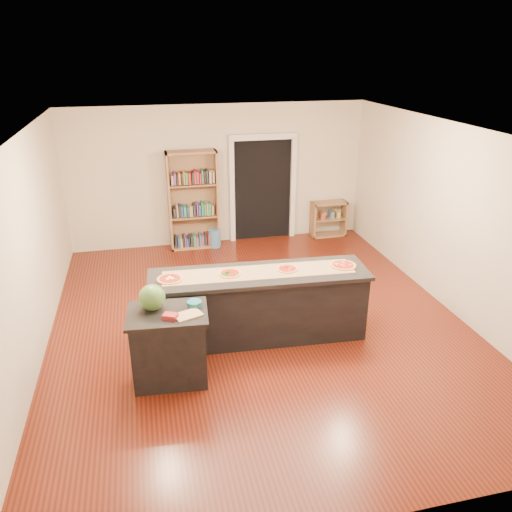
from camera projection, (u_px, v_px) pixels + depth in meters
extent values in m
cube|color=beige|center=(259.00, 235.00, 6.91)|extent=(6.00, 7.00, 2.80)
cube|color=#5A1D0F|center=(259.00, 322.00, 7.45)|extent=(6.00, 7.00, 0.01)
cube|color=white|center=(260.00, 132.00, 6.36)|extent=(6.00, 7.00, 0.01)
cube|color=black|center=(262.00, 190.00, 10.36)|extent=(1.20, 0.02, 2.10)
cube|color=silver|center=(232.00, 193.00, 10.18)|extent=(0.10, 0.08, 2.10)
cube|color=silver|center=(293.00, 189.00, 10.45)|extent=(0.10, 0.08, 2.10)
cube|color=silver|center=(263.00, 137.00, 9.89)|extent=(1.40, 0.08, 0.12)
cube|color=black|center=(259.00, 307.00, 6.94)|extent=(2.91, 0.73, 0.93)
cube|color=black|center=(259.00, 275.00, 6.75)|extent=(2.99, 0.81, 0.05)
cube|color=black|center=(170.00, 348.00, 6.04)|extent=(0.86, 0.61, 0.89)
cube|color=black|center=(167.00, 314.00, 5.86)|extent=(0.94, 0.69, 0.04)
cube|color=#9B724B|center=(193.00, 201.00, 9.89)|extent=(0.98, 0.35, 1.97)
cube|color=#9B724B|center=(328.00, 219.00, 10.74)|extent=(0.75, 0.32, 0.75)
cylinder|color=teal|center=(215.00, 238.00, 10.20)|extent=(0.26, 0.26, 0.37)
cube|color=#94744C|center=(259.00, 272.00, 6.76)|extent=(2.62, 0.62, 0.00)
sphere|color=#144214|center=(152.00, 297.00, 5.86)|extent=(0.31, 0.31, 0.31)
cube|color=tan|center=(188.00, 315.00, 5.77)|extent=(0.36, 0.30, 0.02)
cube|color=maroon|center=(170.00, 316.00, 5.71)|extent=(0.19, 0.17, 0.06)
cylinder|color=#195966|center=(194.00, 304.00, 5.98)|extent=(0.18, 0.18, 0.07)
cylinder|color=tan|center=(170.00, 279.00, 6.54)|extent=(0.34, 0.34, 0.02)
cylinder|color=#A5190C|center=(170.00, 278.00, 6.54)|extent=(0.28, 0.28, 0.00)
cylinder|color=tan|center=(230.00, 273.00, 6.69)|extent=(0.29, 0.29, 0.02)
cylinder|color=#A5190C|center=(230.00, 273.00, 6.69)|extent=(0.24, 0.24, 0.00)
cylinder|color=tan|center=(287.00, 269.00, 6.83)|extent=(0.29, 0.29, 0.02)
cylinder|color=#A5190C|center=(287.00, 268.00, 6.83)|extent=(0.24, 0.24, 0.00)
cylinder|color=tan|center=(343.00, 265.00, 6.95)|extent=(0.35, 0.35, 0.02)
cylinder|color=#A5190C|center=(343.00, 265.00, 6.94)|extent=(0.28, 0.28, 0.00)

